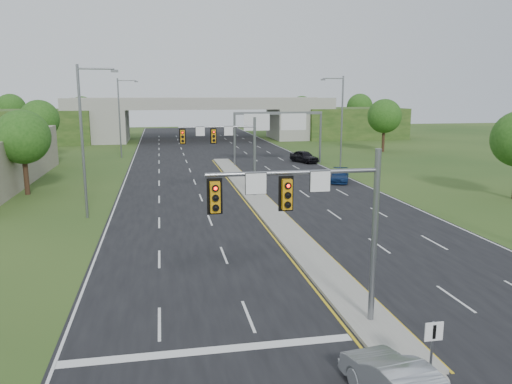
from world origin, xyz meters
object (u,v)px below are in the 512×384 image
(keep_right_sign, at_px, (433,343))
(sign_gantry, at_px, (277,123))
(car_far_c, at_px, (304,156))
(overpass, at_px, (202,122))
(signal_mast_far, at_px, (229,144))
(signal_mast_near, at_px, (320,211))
(car_far_b, at_px, (340,176))

(keep_right_sign, distance_m, sign_gantry, 50.04)
(car_far_c, bearing_deg, overpass, 86.19)
(signal_mast_far, distance_m, sign_gantry, 21.91)
(car_far_c, bearing_deg, sign_gantry, 168.95)
(signal_mast_far, relative_size, sign_gantry, 0.60)
(signal_mast_near, relative_size, car_far_c, 1.53)
(keep_right_sign, height_order, overpass, overpass)
(overpass, bearing_deg, keep_right_sign, -90.00)
(signal_mast_far, xyz_separation_m, car_far_b, (12.27, 5.83, -4.07))
(signal_mast_near, distance_m, sign_gantry, 45.88)
(signal_mast_far, distance_m, car_far_c, 24.60)
(keep_right_sign, xyz_separation_m, overpass, (0.00, 84.53, 2.04))
(signal_mast_near, xyz_separation_m, keep_right_sign, (2.26, -4.45, -3.21))
(signal_mast_near, relative_size, car_far_b, 1.61)
(sign_gantry, distance_m, overpass, 35.75)
(signal_mast_near, distance_m, signal_mast_far, 25.00)
(signal_mast_near, height_order, car_far_c, signal_mast_near)
(signal_mast_near, relative_size, signal_mast_far, 1.00)
(sign_gantry, height_order, car_far_b, sign_gantry)
(signal_mast_far, xyz_separation_m, sign_gantry, (8.95, 19.99, 0.51))
(keep_right_sign, xyz_separation_m, car_far_b, (10.00, 35.29, -0.86))
(keep_right_sign, height_order, car_far_c, keep_right_sign)
(overpass, distance_m, car_far_b, 50.33)
(signal_mast_near, distance_m, keep_right_sign, 5.94)
(car_far_b, height_order, car_far_c, car_far_c)
(signal_mast_far, relative_size, overpass, 0.09)
(keep_right_sign, relative_size, car_far_b, 0.51)
(overpass, bearing_deg, sign_gantry, -79.21)
(signal_mast_near, height_order, signal_mast_far, same)
(signal_mast_far, bearing_deg, car_far_b, 25.44)
(keep_right_sign, xyz_separation_m, sign_gantry, (6.68, 49.45, 3.72))
(signal_mast_far, bearing_deg, keep_right_sign, -85.61)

